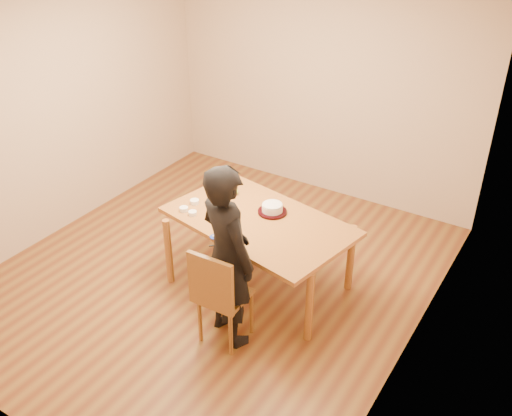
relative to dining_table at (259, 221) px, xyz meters
The scene contains 16 objects.
room_shell 0.81m from the dining_table, 153.48° to the left, with size 4.00×4.50×2.70m.
dining_table is the anchor object (origin of this frame).
dining_chair 0.84m from the dining_table, 79.05° to the right, with size 0.37×0.37×0.04m, color brown.
cake_plate 0.18m from the dining_table, 76.24° to the left, with size 0.28×0.28×0.02m, color #BA0C26.
cake 0.19m from the dining_table, 76.24° to the left, with size 0.20×0.20×0.06m, color white.
frosting_dome 0.21m from the dining_table, 76.24° to the left, with size 0.19×0.19×0.03m, color white.
frosting_tub 0.37m from the dining_table, 108.76° to the right, with size 0.09×0.09×0.08m, color white.
frosting_lid 0.49m from the dining_table, 110.54° to the right, with size 0.09×0.09×0.01m, color #182D9C.
frosting_dollop 0.49m from the dining_table, 110.54° to the right, with size 0.04×0.04×0.02m, color white.
ramekin_green 0.63m from the dining_table, 155.57° to the right, with size 0.08×0.08×0.04m, color white.
ramekin_yellow 0.69m from the dining_table, behind, with size 0.09×0.09×0.04m, color white.
ramekin_multi 0.73m from the dining_table, 160.26° to the right, with size 0.08×0.08×0.04m, color white.
candy_box_pink 0.55m from the dining_table, 152.42° to the left, with size 0.12×0.06×0.02m, color #CB2F7C.
candy_box_green 0.56m from the dining_table, 152.29° to the left, with size 0.14×0.07×0.02m, color green.
spatula 0.56m from the dining_table, 97.99° to the right, with size 0.14×0.01×0.01m, color black.
person 0.75m from the dining_table, 78.39° to the right, with size 0.60×0.40×1.65m, color black.
Camera 1 is at (2.84, -3.71, 3.52)m, focal length 40.00 mm.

